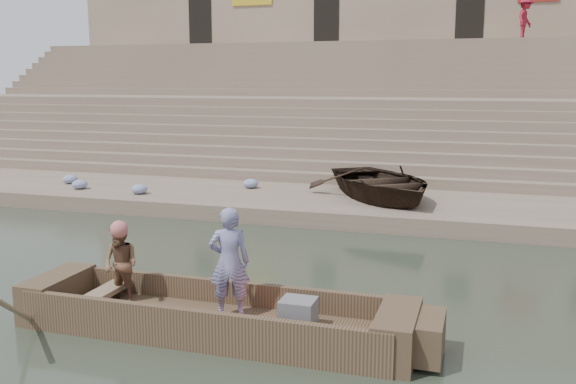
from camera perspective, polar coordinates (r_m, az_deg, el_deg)
The scene contains 14 objects.
ground at distance 10.59m, azimuth -18.49°, elevation -9.61°, with size 120.00×120.00×0.00m, color #293427.
lower_landing at distance 17.41m, azimuth -3.04°, elevation -0.74°, with size 32.00×4.00×0.40m, color #83715E.
mid_landing at distance 24.35m, azimuth 3.11°, elevation 5.22°, with size 32.00×3.00×2.80m, color #83715E.
upper_landing at distance 31.11m, azimuth 6.35°, elevation 8.46°, with size 32.00×3.00×5.20m, color #83715E.
ghat_steps at distance 25.96m, azimuth 4.05°, elevation 6.40°, with size 32.00×11.00×5.20m.
building_wall at distance 35.09m, azimuth 7.75°, elevation 13.52°, with size 32.00×5.07×11.20m.
main_rowboat at distance 9.03m, azimuth -6.79°, elevation -11.88°, with size 5.00×1.30×0.22m, color brown.
rowboat_trim at distance 8.88m, azimuth -5.57°, elevation -10.90°, with size 6.04×2.63×1.85m.
standing_man at distance 8.80m, azimuth -5.33°, elevation -6.32°, with size 0.57×0.37×1.55m, color navy.
rowing_man at distance 9.64m, azimuth -14.89°, elevation -6.34°, with size 0.57×0.44×1.18m, color #206138.
television at distance 8.52m, azimuth 0.85°, elevation -10.95°, with size 0.46×0.42×0.40m.
beached_rowboat at distance 16.61m, azimuth 8.41°, elevation 0.88°, with size 3.04×4.26×0.88m, color #2D2116.
pedestrian at distance 30.72m, azimuth 20.68°, elevation 14.45°, with size 1.20×0.69×1.86m, color maroon.
cloth_bundles at distance 17.30m, azimuth -6.63°, elevation 0.25°, with size 15.60×2.23×0.26m.
Camera 1 is at (5.98, -8.02, 3.49)m, focal length 39.30 mm.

